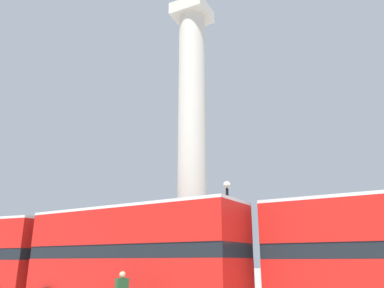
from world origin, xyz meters
TOP-DOWN VIEW (x-y plane):
  - monument_column at (0.00, 0.00)m, footprint 4.82×4.82m
  - bus_c at (0.42, -6.63)m, footprint 10.46×3.62m
  - equestrian_statue at (-12.48, 5.16)m, footprint 4.54×4.07m
  - street_lamp at (3.45, -2.84)m, footprint 0.37×0.37m

SIDE VIEW (x-z plane):
  - equestrian_statue at x=-12.48m, z-range -1.41..4.96m
  - bus_c at x=0.42m, z-range 0.23..4.59m
  - street_lamp at x=3.45m, z-range 0.10..6.11m
  - monument_column at x=0.00m, z-range -2.79..18.08m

